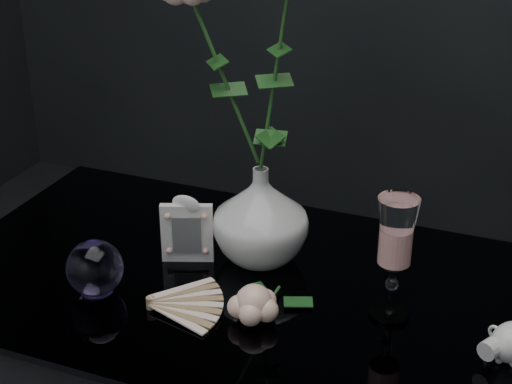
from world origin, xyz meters
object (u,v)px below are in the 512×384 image
at_px(paperweight, 95,268).
at_px(wine_glass, 394,259).
at_px(picture_frame, 187,228).
at_px(vase, 261,215).
at_px(loose_rose, 254,303).

bearing_deg(paperweight, wine_glass, 13.88).
bearing_deg(picture_frame, vase, 3.03).
xyz_separation_m(picture_frame, loose_rose, (0.17, -0.12, -0.03)).
bearing_deg(picture_frame, loose_rose, -56.23).
bearing_deg(wine_glass, picture_frame, 174.53).
xyz_separation_m(vase, loose_rose, (0.06, -0.17, -0.05)).
height_order(wine_glass, loose_rose, wine_glass).
relative_size(vase, wine_glass, 0.85).
bearing_deg(loose_rose, vase, 117.15).
bearing_deg(loose_rose, picture_frame, 153.47).
xyz_separation_m(vase, picture_frame, (-0.11, -0.05, -0.02)).
distance_m(vase, wine_glass, 0.25).
distance_m(vase, loose_rose, 0.18).
xyz_separation_m(vase, wine_glass, (0.24, -0.08, 0.01)).
bearing_deg(wine_glass, loose_rose, -155.35).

